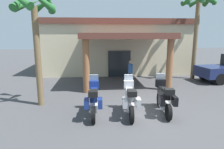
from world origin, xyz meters
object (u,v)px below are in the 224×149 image
palm_tree_roadside (35,18)px  motel_building (115,46)px  palm_tree_near_portico (198,11)px  pedestrian (130,71)px  motorcycle_blue (94,100)px  motorcycle_silver (130,99)px  motorcycle_black (164,98)px

palm_tree_roadside → motel_building: bearing=61.3°
motel_building → palm_tree_near_portico: palm_tree_near_portico is taller
motel_building → pedestrian: bearing=-86.0°
motel_building → motorcycle_blue: (-2.39, -10.67, -1.66)m
palm_tree_roadside → motorcycle_silver: bearing=-23.9°
pedestrian → palm_tree_near_portico: palm_tree_near_portico is taller
palm_tree_roadside → palm_tree_near_portico: bearing=23.8°
motorcycle_blue → pedestrian: size_ratio=1.32×
motel_building → palm_tree_near_portico: size_ratio=2.01×
pedestrian → palm_tree_roadside: palm_tree_roadside is taller
motel_building → motorcycle_blue: bearing=-101.0°
motorcycle_silver → palm_tree_roadside: 5.61m
motorcycle_black → palm_tree_roadside: size_ratio=0.42×
motorcycle_blue → motorcycle_black: bearing=-88.3°
motorcycle_silver → palm_tree_roadside: bearing=73.0°
motorcycle_blue → pedestrian: 5.59m
motorcycle_blue → motorcycle_silver: bearing=-92.1°
motorcycle_blue → motorcycle_silver: (1.52, -0.14, 0.00)m
motel_building → palm_tree_near_portico: 7.52m
motorcycle_black → palm_tree_near_portico: palm_tree_near_portico is taller
motel_building → palm_tree_roadside: palm_tree_roadside is taller
motel_building → pedestrian: size_ratio=7.72×
pedestrian → motorcycle_black: bearing=-103.6°
motorcycle_silver → palm_tree_near_portico: size_ratio=0.34×
motel_building → motorcycle_black: 10.90m
motel_building → pedestrian: 5.90m
motorcycle_blue → palm_tree_roadside: palm_tree_roadside is taller
motel_building → motorcycle_silver: (-0.87, -10.81, -1.66)m
motorcycle_blue → motel_building: bearing=-9.3°
motorcycle_blue → palm_tree_near_portico: bearing=-48.2°
palm_tree_near_portico → motorcycle_silver: bearing=-134.7°
motorcycle_silver → palm_tree_near_portico: palm_tree_near_portico is taller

